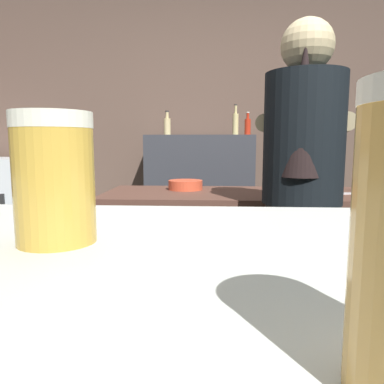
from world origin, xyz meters
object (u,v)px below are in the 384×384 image
(pint_glass_far, at_px, (54,178))
(bottle_hot_sauce, at_px, (236,123))
(bottle_soy, at_px, (167,126))
(mixing_bowl, at_px, (185,185))
(bartender, at_px, (302,187))
(bottle_olive_oil, at_px, (248,126))
(chefs_knife, at_px, (336,194))

(pint_glass_far, relative_size, bottle_hot_sauce, 0.52)
(bottle_soy, bearing_deg, pint_glass_far, -85.21)
(mixing_bowl, distance_m, bottle_hot_sauce, 1.22)
(bartender, height_order, pint_glass_far, bartender)
(bartender, bearing_deg, bottle_soy, 41.67)
(pint_glass_far, relative_size, bottle_olive_oil, 0.70)
(chefs_knife, xyz_separation_m, pint_glass_far, (-0.83, -1.64, 0.24))
(bartender, bearing_deg, mixing_bowl, 61.13)
(bottle_olive_oil, bearing_deg, bottle_hot_sauce, 159.85)
(bottle_olive_oil, relative_size, bottle_soy, 0.89)
(bartender, xyz_separation_m, bottle_hot_sauce, (-0.19, 1.66, 0.36))
(chefs_knife, distance_m, bottle_soy, 1.77)
(bartender, height_order, bottle_hot_sauce, bartender)
(bartender, relative_size, pint_glass_far, 12.22)
(mixing_bowl, relative_size, bottle_hot_sauce, 0.78)
(mixing_bowl, xyz_separation_m, chefs_knife, (0.83, -0.16, -0.02))
(chefs_knife, relative_size, bottle_soy, 1.10)
(bartender, height_order, chefs_knife, bartender)
(pint_glass_far, height_order, bottle_hot_sauce, bottle_hot_sauce)
(bottle_hot_sauce, bearing_deg, chefs_knife, -69.28)
(chefs_knife, xyz_separation_m, bottle_soy, (-1.08, 1.33, 0.43))
(pint_glass_far, xyz_separation_m, bottle_soy, (-0.25, 2.97, 0.19))
(pint_glass_far, height_order, bottle_olive_oil, bottle_olive_oil)
(bottle_hot_sauce, height_order, bottle_soy, bottle_hot_sauce)
(mixing_bowl, height_order, bottle_hot_sauce, bottle_hot_sauce)
(chefs_knife, bearing_deg, bottle_hot_sauce, 101.66)
(bartender, bearing_deg, pint_glass_far, 172.79)
(bartender, distance_m, bottle_olive_oil, 1.66)
(chefs_knife, height_order, bottle_soy, bottle_soy)
(bartender, xyz_separation_m, chefs_knife, (0.28, 0.41, -0.08))
(mixing_bowl, relative_size, bottle_olive_oil, 1.05)
(bottle_olive_oil, xyz_separation_m, bottle_soy, (-0.71, 0.12, 0.01))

